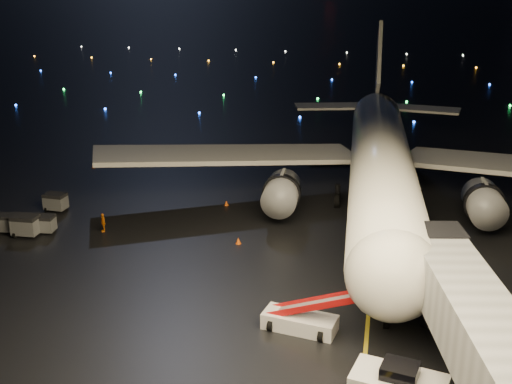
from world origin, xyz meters
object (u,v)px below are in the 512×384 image
airliner (382,123)px  baggage_cart_2 (56,202)px  baggage_cart_1 (26,226)px  baggage_cart_3 (7,223)px  crew_c (103,223)px  belt_loader (300,306)px  pushback_tug (399,384)px  baggage_cart_0 (44,224)px

airliner → baggage_cart_2: (-28.71, -8.42, -6.81)m
airliner → baggage_cart_1: 32.33m
baggage_cart_1 → baggage_cart_3: 2.10m
crew_c → baggage_cart_1: baggage_cart_1 is taller
crew_c → airliner: bearing=87.8°
baggage_cart_2 → baggage_cart_3: bearing=-101.1°
crew_c → baggage_cart_3: bearing=-109.5°
airliner → belt_loader: 25.62m
pushback_tug → baggage_cart_0: pushback_tug is taller
baggage_cart_0 → pushback_tug: bearing=-36.3°
pushback_tug → baggage_cart_2: bearing=156.8°
pushback_tug → belt_loader: size_ratio=0.71×
baggage_cart_0 → baggage_cart_3: 3.16m
pushback_tug → crew_c: 30.20m
airliner → baggage_cart_1: bearing=-155.5°
belt_loader → crew_c: belt_loader is taller
crew_c → baggage_cart_0: crew_c is taller
baggage_cart_0 → baggage_cart_1: (-1.07, -0.93, 0.13)m
belt_loader → pushback_tug: bearing=-35.5°
baggage_cart_2 → crew_c: bearing=-27.7°
crew_c → baggage_cart_3: crew_c is taller
crew_c → baggage_cart_3: size_ratio=0.91×
belt_loader → baggage_cart_3: 28.24m
airliner → baggage_cart_2: size_ratio=28.36×
baggage_cart_0 → baggage_cart_1: bearing=-144.5°
belt_loader → baggage_cart_2: bearing=157.3°
pushback_tug → crew_c: (-24.07, 18.25, -0.30)m
baggage_cart_0 → baggage_cart_1: size_ratio=0.85×
baggage_cart_1 → baggage_cart_2: baggage_cart_1 is taller
airliner → baggage_cart_3: (-30.18, -13.98, -6.86)m
belt_loader → baggage_cart_0: belt_loader is taller
pushback_tug → baggage_cart_2: (-30.49, 22.18, -0.30)m
airliner → baggage_cart_0: 31.01m
pushback_tug → baggage_cart_3: pushback_tug is taller
baggage_cart_2 → baggage_cart_3: size_ratio=1.06×
pushback_tug → baggage_cart_2: 37.70m
baggage_cart_1 → baggage_cart_3: baggage_cart_1 is taller
airliner → pushback_tug: size_ratio=11.54×
pushback_tug → belt_loader: (-5.80, 6.02, 0.47)m
baggage_cart_1 → airliner: bearing=25.8°
crew_c → pushback_tug: bearing=21.6°
crew_c → baggage_cart_0: (-4.78, -1.16, -0.06)m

